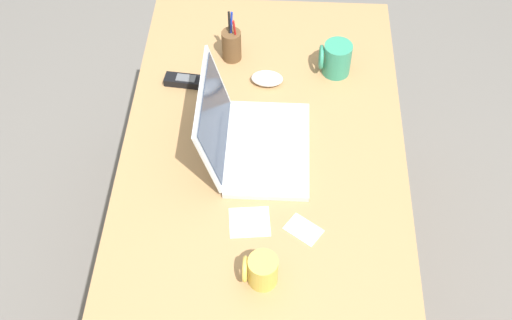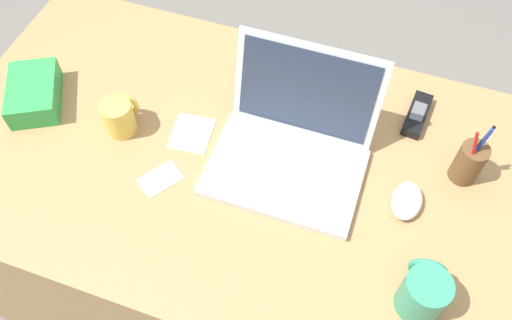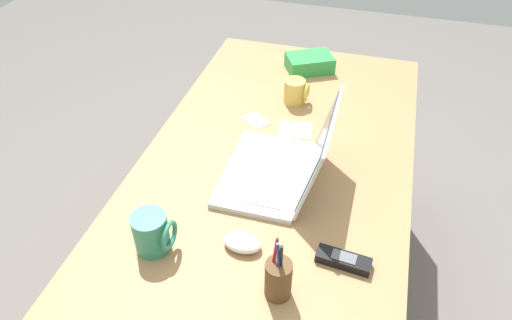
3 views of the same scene
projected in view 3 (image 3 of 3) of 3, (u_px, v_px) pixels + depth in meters
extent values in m
plane|color=slate|center=(271.00, 300.00, 1.92)|extent=(6.00, 6.00, 0.00)
cube|color=#A87C4F|center=(273.00, 240.00, 1.69)|extent=(1.50, 0.81, 0.74)
cube|color=silver|center=(265.00, 173.00, 1.39)|extent=(0.34, 0.23, 0.02)
cube|color=silver|center=(272.00, 172.00, 1.38)|extent=(0.28, 0.12, 0.00)
cube|color=silver|center=(242.00, 166.00, 1.40)|extent=(0.10, 0.05, 0.00)
cube|color=silver|center=(319.00, 150.00, 1.28)|extent=(0.33, 0.07, 0.22)
cube|color=#283347|center=(317.00, 150.00, 1.28)|extent=(0.30, 0.05, 0.20)
ellipsoid|color=white|center=(242.00, 242.00, 1.18)|extent=(0.07, 0.10, 0.03)
cylinder|color=#E0BC4C|center=(295.00, 91.00, 1.67)|extent=(0.07, 0.07, 0.09)
torus|color=#E0BC4C|center=(307.00, 92.00, 1.66)|extent=(0.06, 0.01, 0.06)
cylinder|color=#338C6B|center=(151.00, 233.00, 1.16)|extent=(0.09, 0.09, 0.11)
torus|color=#338C6B|center=(170.00, 235.00, 1.15)|extent=(0.08, 0.01, 0.08)
cube|color=black|center=(343.00, 260.00, 1.15)|extent=(0.06, 0.14, 0.02)
cube|color=#595B60|center=(344.00, 257.00, 1.14)|extent=(0.04, 0.06, 0.00)
cylinder|color=brown|center=(278.00, 279.00, 1.06)|extent=(0.06, 0.06, 0.10)
cylinder|color=#1933B2|center=(279.00, 266.00, 1.03)|extent=(0.02, 0.02, 0.16)
cylinder|color=black|center=(281.00, 266.00, 1.03)|extent=(0.03, 0.01, 0.16)
cylinder|color=red|center=(273.00, 265.00, 1.04)|extent=(0.04, 0.02, 0.14)
cube|color=green|center=(310.00, 63.00, 1.85)|extent=(0.18, 0.21, 0.06)
cube|color=white|center=(296.00, 130.00, 1.57)|extent=(0.10, 0.11, 0.00)
cube|color=white|center=(256.00, 120.00, 1.61)|extent=(0.10, 0.11, 0.00)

